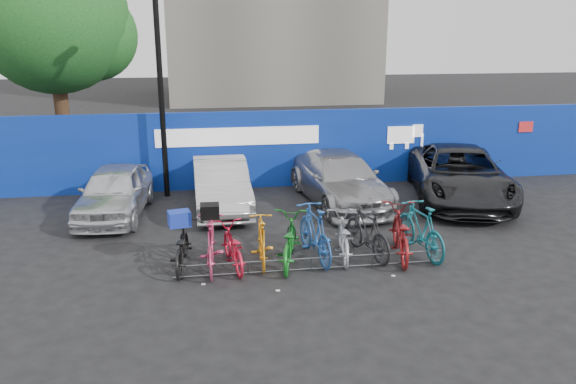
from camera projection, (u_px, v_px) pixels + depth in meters
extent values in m
plane|color=black|center=(306.00, 260.00, 12.14)|extent=(100.00, 100.00, 0.00)
cube|color=#0A2796|center=(271.00, 149.00, 17.50)|extent=(22.00, 0.15, 2.40)
cube|color=white|center=(238.00, 136.00, 17.13)|extent=(5.00, 0.02, 0.55)
cube|color=white|center=(401.00, 135.00, 17.93)|extent=(1.20, 0.02, 0.90)
cube|color=red|center=(526.00, 127.00, 18.52)|extent=(0.50, 0.02, 0.35)
cylinder|color=#382314|center=(62.00, 111.00, 20.03)|extent=(0.50, 0.50, 4.00)
sphere|color=#184D1C|center=(52.00, 17.00, 19.14)|extent=(5.20, 5.20, 5.20)
sphere|color=#184D1C|center=(91.00, 35.00, 19.77)|extent=(3.20, 3.20, 3.20)
cylinder|color=black|center=(161.00, 95.00, 15.95)|extent=(0.16, 0.16, 6.00)
cylinder|color=#595B60|center=(311.00, 258.00, 11.49)|extent=(5.60, 0.03, 0.03)
cylinder|color=#595B60|center=(311.00, 269.00, 11.55)|extent=(5.60, 0.03, 0.03)
cylinder|color=#595B60|center=(183.00, 273.00, 11.14)|extent=(0.03, 0.03, 0.28)
cylinder|color=#595B60|center=(248.00, 269.00, 11.33)|extent=(0.03, 0.03, 0.28)
cylinder|color=#595B60|center=(311.00, 265.00, 11.53)|extent=(0.03, 0.03, 0.28)
cylinder|color=#595B60|center=(372.00, 261.00, 11.72)|extent=(0.03, 0.03, 0.28)
cylinder|color=#595B60|center=(431.00, 257.00, 11.91)|extent=(0.03, 0.03, 0.28)
imported|color=silver|center=(115.00, 191.00, 14.84)|extent=(1.93, 4.07, 1.34)
imported|color=#B4B4B8|center=(221.00, 185.00, 15.42)|extent=(1.56, 4.18, 1.36)
imported|color=#99999D|center=(340.00, 179.00, 15.98)|extent=(2.49, 5.00, 1.39)
imported|color=black|center=(459.00, 174.00, 16.23)|extent=(3.87, 5.95, 1.52)
imported|color=black|center=(181.00, 247.00, 11.60)|extent=(0.76, 1.81, 0.93)
imported|color=#CC3B67|center=(211.00, 244.00, 11.51)|extent=(0.61, 1.90, 1.13)
imported|color=red|center=(232.00, 247.00, 11.63)|extent=(0.86, 1.79, 0.90)
imported|color=orange|center=(262.00, 241.00, 11.82)|extent=(0.57, 1.73, 1.02)
imported|color=#14731E|center=(289.00, 241.00, 11.78)|extent=(1.14, 2.09, 1.04)
imported|color=#2354A6|center=(315.00, 233.00, 12.02)|extent=(0.83, 2.06, 1.20)
imported|color=#A5A7AC|center=(343.00, 237.00, 12.13)|extent=(0.90, 1.88, 0.95)
imported|color=#232325|center=(368.00, 232.00, 12.18)|extent=(0.94, 1.94, 1.12)
imported|color=maroon|center=(400.00, 233.00, 12.14)|extent=(1.16, 2.21, 1.11)
imported|color=#166F7E|center=(421.00, 229.00, 12.26)|extent=(0.86, 2.02, 1.18)
cube|color=#1930AB|center=(179.00, 219.00, 11.42)|extent=(0.50, 0.42, 0.31)
cube|color=black|center=(210.00, 211.00, 11.31)|extent=(0.39, 0.35, 0.28)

